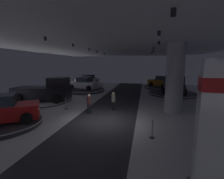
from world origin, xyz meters
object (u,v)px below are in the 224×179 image
at_px(display_car_near_left, 1,110).
at_px(display_platform_deep_left, 87,85).
at_px(column_right, 175,78).
at_px(display_platform_deep_right, 162,87).
at_px(display_platform_near_left, 3,124).
at_px(display_platform_mid_left, 43,101).
at_px(display_car_deep_right, 162,82).
at_px(display_platform_far_left, 84,90).
at_px(display_car_deep_left, 87,80).
at_px(display_car_far_left, 84,84).
at_px(visitor_walking_near, 113,100).
at_px(pickup_truck_far_right, 173,86).
at_px(brand_sign_pylon, 219,132).
at_px(pickup_truck_mid_left, 45,91).
at_px(display_platform_far_right, 172,93).
at_px(visitor_walking_far, 89,103).

xyz_separation_m(display_car_near_left, display_platform_deep_left, (-1.63, 19.13, -0.90)).
xyz_separation_m(column_right, display_platform_deep_right, (0.45, 13.37, -2.59)).
bearing_deg(display_platform_deep_right, display_platform_near_left, -121.29).
bearing_deg(display_car_near_left, display_platform_mid_left, 102.81).
bearing_deg(display_car_deep_right, column_right, -92.04).
relative_size(column_right, display_platform_far_left, 0.92).
bearing_deg(display_platform_near_left, display_car_deep_left, 94.89).
height_order(display_car_near_left, display_car_far_left, display_car_far_left).
height_order(display_platform_deep_right, display_car_deep_right, display_car_deep_right).
xyz_separation_m(display_car_near_left, visitor_walking_near, (6.11, 4.78, -0.15)).
height_order(display_platform_far_left, pickup_truck_far_right, pickup_truck_far_right).
height_order(brand_sign_pylon, display_car_far_left, brand_sign_pylon).
height_order(display_car_near_left, display_platform_deep_right, display_car_near_left).
xyz_separation_m(column_right, display_platform_deep_left, (-12.54, 13.83, -2.59)).
height_order(display_platform_near_left, pickup_truck_mid_left, pickup_truck_mid_left).
bearing_deg(display_car_far_left, pickup_truck_far_right, -1.20).
relative_size(display_car_near_left, display_platform_far_right, 0.74).
height_order(display_platform_far_left, display_car_far_left, display_car_far_left).
distance_m(pickup_truck_far_right, visitor_walking_near, 10.29).
relative_size(display_car_near_left, display_car_deep_left, 1.03).
xyz_separation_m(display_platform_deep_left, visitor_walking_near, (7.74, -14.35, 0.75)).
distance_m(display_platform_mid_left, pickup_truck_mid_left, 1.10).
bearing_deg(visitor_walking_near, column_right, 6.16).
xyz_separation_m(display_platform_near_left, display_platform_deep_left, (-1.66, 19.11, -0.01)).
height_order(display_car_far_left, pickup_truck_far_right, pickup_truck_far_right).
height_order(display_platform_near_left, display_car_far_left, display_car_far_left).
distance_m(display_car_near_left, display_car_far_left, 13.37).
height_order(display_car_deep_right, display_platform_far_left, display_car_deep_right).
bearing_deg(display_car_deep_right, display_car_far_left, -154.98).
xyz_separation_m(display_platform_mid_left, visitor_walking_far, (5.79, -2.41, 0.76)).
distance_m(display_platform_far_right, visitor_walking_far, 12.61).
xyz_separation_m(display_car_far_left, pickup_truck_mid_left, (-1.08, -7.43, 0.11)).
bearing_deg(display_platform_far_right, display_platform_mid_left, -150.75).
height_order(display_car_deep_left, display_platform_far_right, display_car_deep_left).
distance_m(display_car_far_left, pickup_truck_far_right, 12.08).
distance_m(display_platform_far_left, display_car_deep_left, 6.07).
bearing_deg(display_platform_near_left, brand_sign_pylon, -17.38).
height_order(column_right, display_car_deep_right, column_right).
distance_m(display_platform_far_left, display_platform_mid_left, 7.62).
height_order(display_platform_near_left, visitor_walking_far, visitor_walking_far).
xyz_separation_m(display_platform_mid_left, pickup_truck_far_right, (13.47, 7.23, 1.01)).
relative_size(display_platform_near_left, display_car_near_left, 1.02).
height_order(display_car_near_left, display_platform_mid_left, display_car_near_left).
distance_m(column_right, display_platform_deep_left, 18.85).
bearing_deg(display_car_deep_left, visitor_walking_near, -61.76).
bearing_deg(pickup_truck_mid_left, column_right, -3.06).
bearing_deg(visitor_walking_near, display_platform_far_right, 55.08).
bearing_deg(display_platform_far_left, brand_sign_pylon, -57.60).
relative_size(display_car_deep_left, display_platform_mid_left, 0.77).
height_order(display_car_deep_right, display_platform_mid_left, display_car_deep_right).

